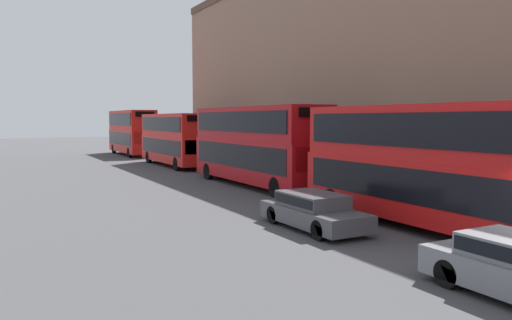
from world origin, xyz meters
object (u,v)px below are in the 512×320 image
(bus_second_in_queue, at_px, (256,143))
(bus_third_in_queue, at_px, (175,137))
(car_hatchback, at_px, (313,210))
(pedestrian, at_px, (257,164))
(bus_trailing, at_px, (132,131))
(bus_leading, at_px, (431,161))

(bus_second_in_queue, bearing_deg, bus_third_in_queue, 90.00)
(bus_second_in_queue, relative_size, car_hatchback, 2.64)
(bus_second_in_queue, bearing_deg, car_hatchback, -108.01)
(bus_second_in_queue, relative_size, pedestrian, 6.64)
(car_hatchback, bearing_deg, bus_trailing, 84.85)
(pedestrian, bearing_deg, bus_leading, -97.71)
(bus_second_in_queue, distance_m, bus_trailing, 27.25)
(bus_second_in_queue, height_order, bus_trailing, bus_trailing)
(bus_second_in_queue, height_order, pedestrian, bus_second_in_queue)
(bus_leading, height_order, bus_third_in_queue, bus_leading)
(bus_leading, distance_m, bus_trailing, 39.63)
(bus_leading, xyz_separation_m, bus_second_in_queue, (0.00, 12.38, 0.10))
(bus_trailing, xyz_separation_m, car_hatchback, (-3.40, -37.71, -1.86))
(bus_leading, relative_size, bus_trailing, 1.07)
(bus_leading, height_order, bus_trailing, bus_trailing)
(bus_trailing, relative_size, pedestrian, 5.83)
(bus_third_in_queue, relative_size, pedestrian, 6.03)
(bus_third_in_queue, bearing_deg, bus_second_in_queue, -90.00)
(bus_trailing, distance_m, car_hatchback, 37.91)
(bus_trailing, relative_size, car_hatchback, 2.32)
(bus_trailing, bearing_deg, pedestrian, -84.54)
(bus_second_in_queue, distance_m, pedestrian, 4.87)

